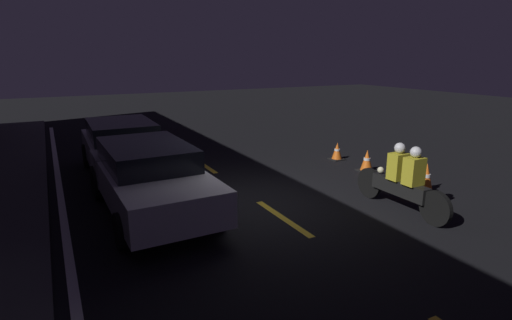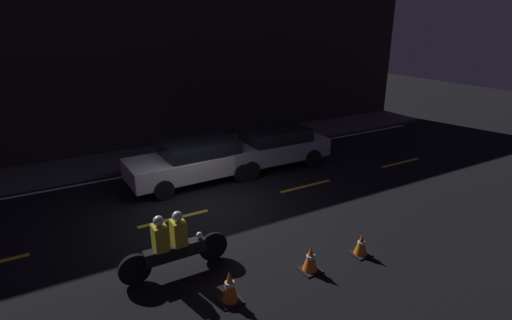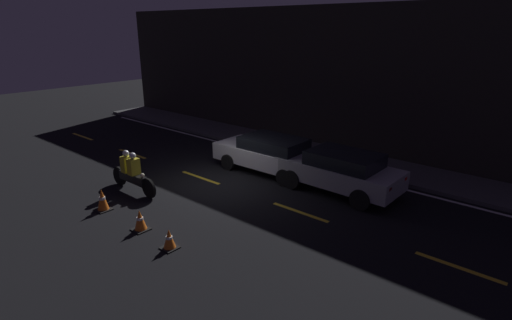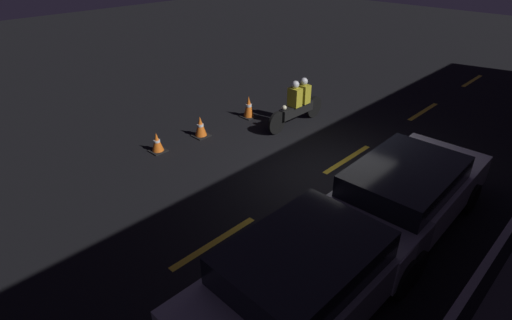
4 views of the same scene
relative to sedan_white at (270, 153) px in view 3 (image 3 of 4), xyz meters
The scene contains 15 objects.
ground_plane 2.39m from the sedan_white, 104.12° to the right, with size 56.00×56.00×0.00m, color black.
raised_curb 3.21m from the sedan_white, 100.18° to the left, with size 28.00×2.39×0.13m.
building_front 5.06m from the sedan_white, 97.13° to the left, with size 28.00×0.30×6.27m.
lane_dash_a 10.81m from the sedan_white, 168.22° to the right, with size 2.00×0.14×0.01m.
lane_dash_b 6.48m from the sedan_white, 160.03° to the right, with size 2.00×0.14×0.01m.
lane_dash_c 2.80m from the sedan_white, 125.22° to the right, with size 2.00×0.14×0.01m.
lane_dash_d 3.75m from the sedan_white, 36.75° to the right, with size 2.00×0.14×0.01m.
lane_dash_e 7.80m from the sedan_white, 16.46° to the right, with size 2.00×0.14×0.01m.
lane_solid_kerb 1.89m from the sedan_white, 108.64° to the left, with size 25.20×0.14×0.01m.
sedan_white is the anchor object (origin of this frame).
hatchback_silver 3.00m from the sedan_white, ahead, with size 4.22×1.94×1.42m.
motorcycle 5.12m from the sedan_white, 117.51° to the right, with size 2.43×0.36×1.41m.
traffic_cone_near 6.26m from the sedan_white, 106.16° to the right, with size 0.44×0.44×0.69m.
traffic_cone_mid 6.01m from the sedan_white, 87.92° to the right, with size 0.44×0.44×0.60m.
traffic_cone_far 6.30m from the sedan_white, 75.12° to the right, with size 0.41×0.41×0.53m.
Camera 3 is at (9.64, -9.21, 5.36)m, focal length 28.00 mm.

